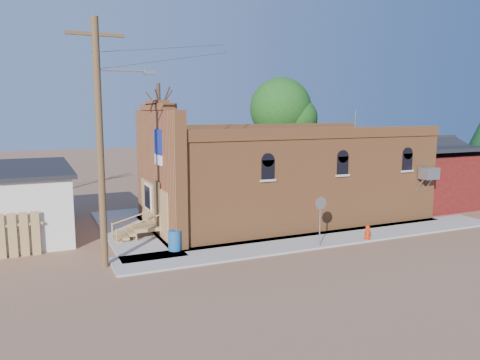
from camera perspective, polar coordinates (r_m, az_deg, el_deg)
name	(u,v)px	position (r m, az deg, el deg)	size (l,w,h in m)	color
ground	(310,249)	(20.10, 8.50, -8.33)	(120.00, 120.00, 0.00)	brown
sidewalk_south	(327,239)	(21.61, 10.59, -7.08)	(19.00, 2.20, 0.08)	#9E9991
sidewalk_west	(131,231)	(23.27, -13.14, -6.04)	(2.60, 10.00, 0.08)	#9E9991
brick_bar	(281,176)	(25.05, 5.03, 0.53)	(16.40, 7.97, 6.30)	#A56132
red_shed	(420,168)	(31.04, 21.14, 1.38)	(5.40, 6.40, 4.30)	#540E11
utility_pole	(101,139)	(17.56, -16.56, 4.86)	(3.12, 0.26, 9.00)	#513A20
tree_bare_near	(159,108)	(30.12, -9.87, 8.66)	(2.80, 2.80, 7.65)	#453327
tree_leafy	(281,109)	(33.93, 4.98, 8.66)	(4.40, 4.40, 8.15)	#453327
fire_hydrant	(368,232)	(21.71, 15.29, -6.18)	(0.38, 0.37, 0.65)	red
stop_sign	(320,208)	(19.93, 9.75, -3.38)	(0.58, 0.07, 2.14)	gray
trash_barrel	(175,240)	(19.52, -7.95, -7.30)	(0.54, 0.54, 0.83)	#1C508D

